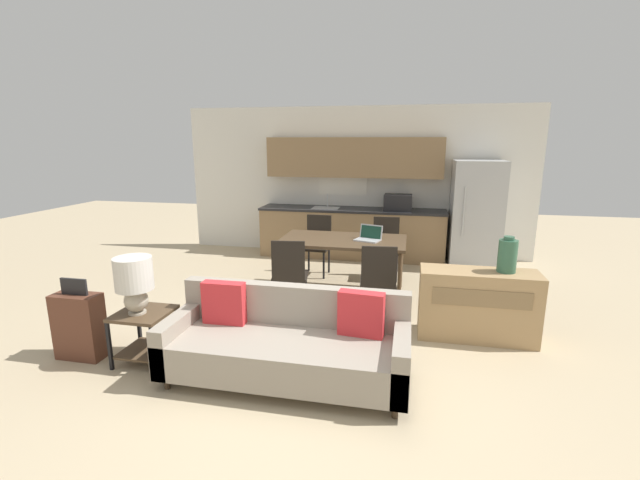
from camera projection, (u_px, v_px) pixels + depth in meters
ground_plane at (285, 381)px, 3.81m from camera, size 20.00×20.00×0.00m
wall_back at (354, 182)px, 7.91m from camera, size 6.40×0.07×2.70m
kitchen_counter at (353, 211)px, 7.74m from camera, size 3.33×0.65×2.15m
refrigerator at (476, 214)px, 7.19m from camera, size 0.81×0.79×1.78m
dining_table at (343, 243)px, 5.85m from camera, size 1.70×0.96×0.78m
couch at (288, 343)px, 3.81m from camera, size 2.14×0.80×0.81m
side_table at (145, 328)px, 4.09m from camera, size 0.49×0.49×0.50m
table_lamp at (134, 280)px, 3.95m from camera, size 0.34×0.34×0.54m
credenza at (477, 305)px, 4.57m from camera, size 1.22×0.43×0.75m
vase at (507, 255)px, 4.42m from camera, size 0.19×0.19×0.38m
dining_chair_far_right at (386, 245)px, 6.60m from camera, size 0.44×0.44×0.94m
dining_chair_far_left at (317, 242)px, 6.79m from camera, size 0.44×0.44×0.94m
dining_chair_near_right at (378, 279)px, 4.98m from camera, size 0.46×0.46×0.94m
dining_chair_near_left at (290, 272)px, 5.24m from camera, size 0.47×0.47×0.94m
laptop at (369, 236)px, 5.77m from camera, size 0.38×0.34×0.20m
suitcase at (79, 326)px, 4.16m from camera, size 0.46×0.22×0.81m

